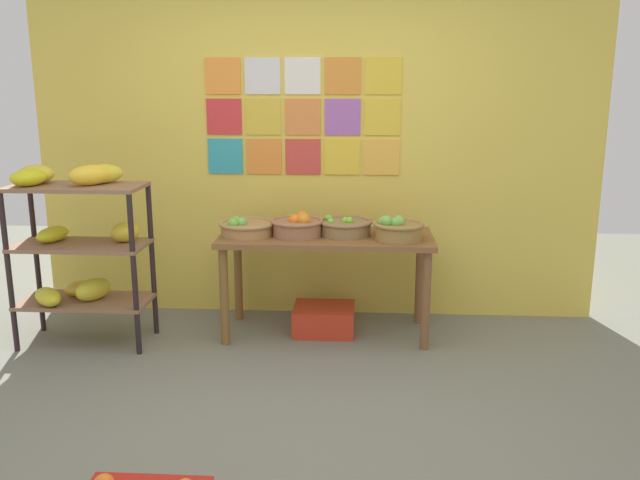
{
  "coord_description": "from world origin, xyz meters",
  "views": [
    {
      "loc": [
        0.35,
        -3.07,
        1.74
      ],
      "look_at": [
        0.09,
        1.06,
        0.76
      ],
      "focal_mm": 37.04,
      "sensor_mm": 36.0,
      "label": 1
    }
  ],
  "objects_px": {
    "fruit_basket_centre": "(398,229)",
    "fruit_basket_back_right": "(247,227)",
    "display_table": "(326,248)",
    "banana_shelf_unit": "(77,235)",
    "produce_crate_under_table": "(324,319)",
    "fruit_basket_right": "(297,226)",
    "fruit_basket_left": "(345,227)"
  },
  "relations": [
    {
      "from": "produce_crate_under_table",
      "to": "display_table",
      "type": "bearing_deg",
      "value": -50.91
    },
    {
      "from": "fruit_basket_right",
      "to": "fruit_basket_back_right",
      "type": "bearing_deg",
      "value": 178.91
    },
    {
      "from": "fruit_basket_centre",
      "to": "fruit_basket_back_right",
      "type": "relative_size",
      "value": 0.86
    },
    {
      "from": "fruit_basket_right",
      "to": "fruit_basket_centre",
      "type": "bearing_deg",
      "value": -6.61
    },
    {
      "from": "banana_shelf_unit",
      "to": "fruit_basket_right",
      "type": "relative_size",
      "value": 3.4
    },
    {
      "from": "banana_shelf_unit",
      "to": "produce_crate_under_table",
      "type": "relative_size",
      "value": 2.85
    },
    {
      "from": "fruit_basket_back_right",
      "to": "produce_crate_under_table",
      "type": "bearing_deg",
      "value": 5.42
    },
    {
      "from": "fruit_basket_centre",
      "to": "fruit_basket_back_right",
      "type": "height_order",
      "value": "fruit_basket_centre"
    },
    {
      "from": "fruit_basket_right",
      "to": "fruit_basket_left",
      "type": "height_order",
      "value": "fruit_basket_right"
    },
    {
      "from": "display_table",
      "to": "fruit_basket_centre",
      "type": "distance_m",
      "value": 0.53
    },
    {
      "from": "display_table",
      "to": "fruit_basket_back_right",
      "type": "relative_size",
      "value": 3.74
    },
    {
      "from": "display_table",
      "to": "produce_crate_under_table",
      "type": "distance_m",
      "value": 0.53
    },
    {
      "from": "fruit_basket_centre",
      "to": "fruit_basket_left",
      "type": "relative_size",
      "value": 0.91
    },
    {
      "from": "fruit_basket_centre",
      "to": "fruit_basket_back_right",
      "type": "bearing_deg",
      "value": 175.27
    },
    {
      "from": "fruit_basket_centre",
      "to": "produce_crate_under_table",
      "type": "distance_m",
      "value": 0.87
    },
    {
      "from": "banana_shelf_unit",
      "to": "produce_crate_under_table",
      "type": "bearing_deg",
      "value": 9.79
    },
    {
      "from": "fruit_basket_left",
      "to": "produce_crate_under_table",
      "type": "distance_m",
      "value": 0.7
    },
    {
      "from": "fruit_basket_right",
      "to": "fruit_basket_left",
      "type": "relative_size",
      "value": 0.97
    },
    {
      "from": "banana_shelf_unit",
      "to": "fruit_basket_left",
      "type": "bearing_deg",
      "value": 8.91
    },
    {
      "from": "banana_shelf_unit",
      "to": "display_table",
      "type": "bearing_deg",
      "value": 8.99
    },
    {
      "from": "fruit_basket_centre",
      "to": "display_table",
      "type": "bearing_deg",
      "value": 166.56
    },
    {
      "from": "banana_shelf_unit",
      "to": "fruit_basket_back_right",
      "type": "bearing_deg",
      "value": 11.86
    },
    {
      "from": "display_table",
      "to": "banana_shelf_unit",
      "type": "bearing_deg",
      "value": -171.01
    },
    {
      "from": "display_table",
      "to": "fruit_basket_left",
      "type": "distance_m",
      "value": 0.2
    },
    {
      "from": "fruit_basket_back_right",
      "to": "produce_crate_under_table",
      "type": "height_order",
      "value": "fruit_basket_back_right"
    },
    {
      "from": "banana_shelf_unit",
      "to": "produce_crate_under_table",
      "type": "height_order",
      "value": "banana_shelf_unit"
    },
    {
      "from": "fruit_basket_centre",
      "to": "fruit_basket_back_right",
      "type": "distance_m",
      "value": 1.04
    },
    {
      "from": "fruit_basket_left",
      "to": "fruit_basket_back_right",
      "type": "distance_m",
      "value": 0.68
    },
    {
      "from": "fruit_basket_centre",
      "to": "fruit_basket_right",
      "type": "xyz_separation_m",
      "value": [
        -0.68,
        0.08,
        -0.0
      ]
    },
    {
      "from": "display_table",
      "to": "produce_crate_under_table",
      "type": "height_order",
      "value": "display_table"
    },
    {
      "from": "fruit_basket_centre",
      "to": "fruit_basket_back_right",
      "type": "xyz_separation_m",
      "value": [
        -1.04,
        0.09,
        -0.02
      ]
    },
    {
      "from": "banana_shelf_unit",
      "to": "display_table",
      "type": "distance_m",
      "value": 1.68
    }
  ]
}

